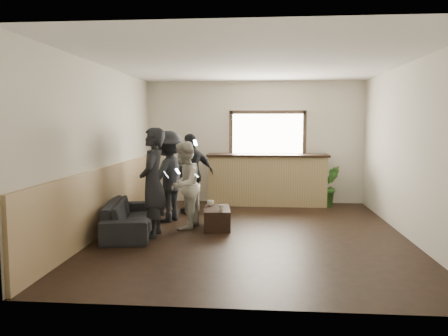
# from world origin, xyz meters

# --- Properties ---
(ground) EXTENTS (5.00, 6.00, 0.01)m
(ground) POSITION_xyz_m (0.00, 0.00, 0.00)
(ground) COLOR black
(room_shell) EXTENTS (5.01, 6.01, 2.80)m
(room_shell) POSITION_xyz_m (-0.74, 0.00, 1.47)
(room_shell) COLOR silver
(room_shell) RESTS_ON ground
(bar_counter) EXTENTS (2.70, 0.68, 2.13)m
(bar_counter) POSITION_xyz_m (0.30, 2.70, 0.64)
(bar_counter) COLOR #9D8455
(bar_counter) RESTS_ON ground
(sofa) EXTENTS (1.04, 1.94, 0.54)m
(sofa) POSITION_xyz_m (-2.03, -0.12, 0.27)
(sofa) COLOR black
(sofa) RESTS_ON ground
(coffee_table) EXTENTS (0.53, 0.85, 0.36)m
(coffee_table) POSITION_xyz_m (-0.61, 0.35, 0.18)
(coffee_table) COLOR black
(coffee_table) RESTS_ON ground
(cup_a) EXTENTS (0.17, 0.17, 0.10)m
(cup_a) POSITION_xyz_m (-0.75, 0.56, 0.40)
(cup_a) COLOR silver
(cup_a) RESTS_ON coffee_table
(cup_b) EXTENTS (0.10, 0.10, 0.09)m
(cup_b) POSITION_xyz_m (-0.51, 0.18, 0.40)
(cup_b) COLOR silver
(cup_b) RESTS_ON coffee_table
(potted_plant) EXTENTS (0.58, 0.51, 0.91)m
(potted_plant) POSITION_xyz_m (1.66, 2.60, 0.45)
(potted_plant) COLOR #2D6623
(potted_plant) RESTS_ON ground
(person_a) EXTENTS (0.50, 0.67, 1.76)m
(person_a) POSITION_xyz_m (-1.58, -0.30, 0.88)
(person_a) COLOR black
(person_a) RESTS_ON ground
(person_b) EXTENTS (0.71, 0.84, 1.52)m
(person_b) POSITION_xyz_m (-1.18, 0.30, 0.76)
(person_b) COLOR beige
(person_b) RESTS_ON ground
(person_c) EXTENTS (1.04, 1.26, 1.70)m
(person_c) POSITION_xyz_m (-1.58, 0.84, 0.85)
(person_c) COLOR black
(person_c) RESTS_ON ground
(person_d) EXTENTS (1.03, 0.83, 1.63)m
(person_d) POSITION_xyz_m (-1.25, 1.57, 0.82)
(person_d) COLOR black
(person_d) RESTS_ON ground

